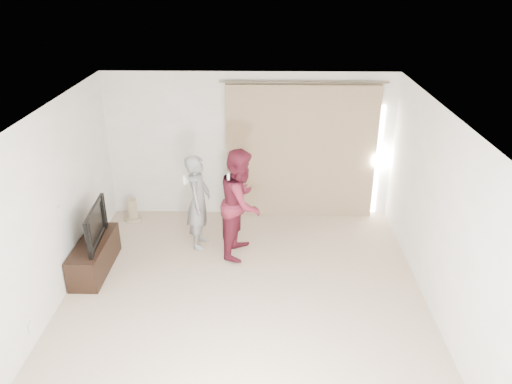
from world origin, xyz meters
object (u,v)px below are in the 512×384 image
at_px(tv_console, 94,256).
at_px(tv, 90,225).
at_px(person_man, 199,202).
at_px(person_woman, 241,203).

bearing_deg(tv_console, tv, 0.00).
distance_m(tv_console, person_man, 1.76).
bearing_deg(person_man, tv_console, -152.72).
distance_m(tv, person_man, 1.68).
bearing_deg(person_man, tv, -152.72).
xyz_separation_m(tv_console, person_woman, (2.18, 0.57, 0.63)).
distance_m(person_man, person_woman, 0.72).
bearing_deg(tv_console, person_woman, 14.61).
xyz_separation_m(tv_console, tv, (0.00, 0.00, 0.52)).
xyz_separation_m(tv, person_woman, (2.18, 0.57, 0.11)).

